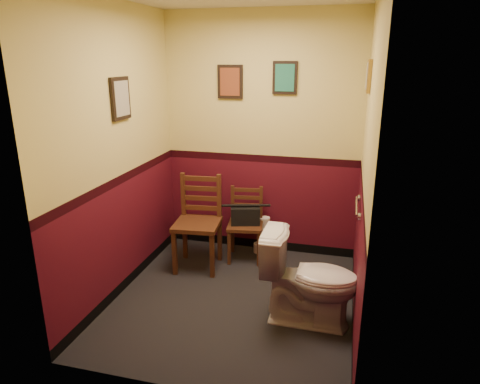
# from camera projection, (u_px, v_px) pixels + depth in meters

# --- Properties ---
(floor) EXTENTS (2.20, 2.40, 0.00)m
(floor) POSITION_uv_depth(u_px,v_px,m) (233.00, 299.00, 4.08)
(floor) COLOR black
(floor) RESTS_ON ground
(wall_back) EXTENTS (2.20, 0.00, 2.70)m
(wall_back) POSITION_uv_depth(u_px,v_px,m) (261.00, 137.00, 4.78)
(wall_back) COLOR #4C0D1B
(wall_back) RESTS_ON ground
(wall_front) EXTENTS (2.20, 0.00, 2.70)m
(wall_front) POSITION_uv_depth(u_px,v_px,m) (180.00, 207.00, 2.56)
(wall_front) COLOR #4C0D1B
(wall_front) RESTS_ON ground
(wall_left) EXTENTS (0.00, 2.40, 2.70)m
(wall_left) POSITION_uv_depth(u_px,v_px,m) (118.00, 155.00, 3.93)
(wall_left) COLOR #4C0D1B
(wall_left) RESTS_ON ground
(wall_right) EXTENTS (0.00, 2.40, 2.70)m
(wall_right) POSITION_uv_depth(u_px,v_px,m) (366.00, 170.00, 3.41)
(wall_right) COLOR #4C0D1B
(wall_right) RESTS_ON ground
(grab_bar) EXTENTS (0.05, 0.56, 0.06)m
(grab_bar) POSITION_uv_depth(u_px,v_px,m) (357.00, 207.00, 3.77)
(grab_bar) COLOR silver
(grab_bar) RESTS_ON wall_right
(framed_print_back_a) EXTENTS (0.28, 0.04, 0.36)m
(framed_print_back_a) POSITION_uv_depth(u_px,v_px,m) (230.00, 82.00, 4.66)
(framed_print_back_a) COLOR black
(framed_print_back_a) RESTS_ON wall_back
(framed_print_back_b) EXTENTS (0.26, 0.04, 0.34)m
(framed_print_back_b) POSITION_uv_depth(u_px,v_px,m) (285.00, 78.00, 4.50)
(framed_print_back_b) COLOR black
(framed_print_back_b) RESTS_ON wall_back
(framed_print_left) EXTENTS (0.04, 0.30, 0.38)m
(framed_print_left) POSITION_uv_depth(u_px,v_px,m) (121.00, 98.00, 3.87)
(framed_print_left) COLOR black
(framed_print_left) RESTS_ON wall_left
(framed_print_right) EXTENTS (0.04, 0.34, 0.28)m
(framed_print_right) POSITION_uv_depth(u_px,v_px,m) (369.00, 76.00, 3.76)
(framed_print_right) COLOR olive
(framed_print_right) RESTS_ON wall_right
(toilet) EXTENTS (0.83, 0.47, 0.81)m
(toilet) POSITION_uv_depth(u_px,v_px,m) (310.00, 279.00, 3.63)
(toilet) COLOR white
(toilet) RESTS_ON floor
(toilet_brush) EXTENTS (0.12, 0.12, 0.45)m
(toilet_brush) POSITION_uv_depth(u_px,v_px,m) (334.00, 318.00, 3.66)
(toilet_brush) COLOR silver
(toilet_brush) RESTS_ON floor
(chair_left) EXTENTS (0.52, 0.52, 1.01)m
(chair_left) POSITION_uv_depth(u_px,v_px,m) (198.00, 222.00, 4.61)
(chair_left) COLOR #452514
(chair_left) RESTS_ON floor
(chair_right) EXTENTS (0.43, 0.43, 0.82)m
(chair_right) POSITION_uv_depth(u_px,v_px,m) (246.00, 224.00, 4.82)
(chair_right) COLOR #452514
(chair_right) RESTS_ON floor
(handbag) EXTENTS (0.35, 0.24, 0.23)m
(handbag) POSITION_uv_depth(u_px,v_px,m) (245.00, 215.00, 4.75)
(handbag) COLOR black
(handbag) RESTS_ON chair_right
(tp_stack) EXTENTS (0.26, 0.16, 0.44)m
(tp_stack) POSITION_uv_depth(u_px,v_px,m) (264.00, 238.00, 4.99)
(tp_stack) COLOR silver
(tp_stack) RESTS_ON floor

